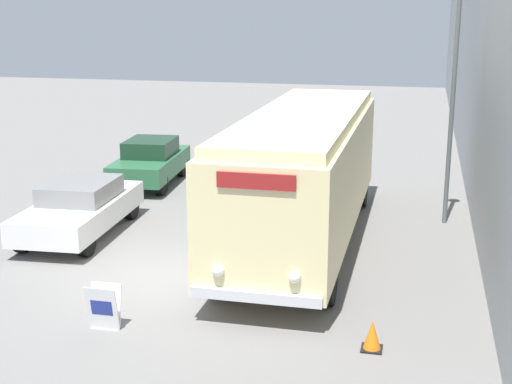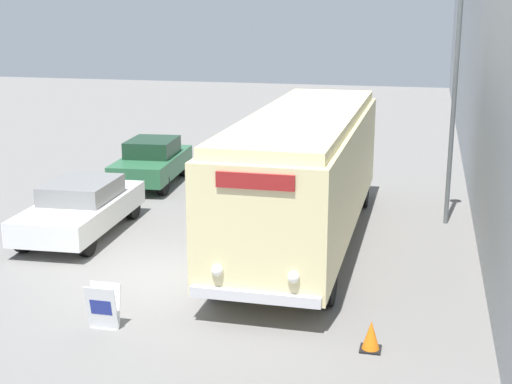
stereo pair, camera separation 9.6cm
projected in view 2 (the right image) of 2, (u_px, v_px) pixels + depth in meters
ground_plane at (155, 278)px, 15.33m from camera, size 80.00×80.00×0.00m
building_wall_right at (480, 79)px, 22.26m from camera, size 0.30×60.00×6.94m
vintage_bus at (305, 170)px, 17.19m from camera, size 2.54×10.22×3.24m
sign_board at (103, 307)px, 12.84m from camera, size 0.59×0.32×0.83m
streetlamp at (457, 62)px, 18.14m from camera, size 0.36×0.36×6.66m
parked_car_near at (81, 207)px, 18.15m from camera, size 2.12×4.60×1.37m
parked_car_mid at (152, 161)px, 23.30m from camera, size 2.05×4.14×1.48m
traffic_cone at (371, 336)px, 12.04m from camera, size 0.36×0.36×0.53m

